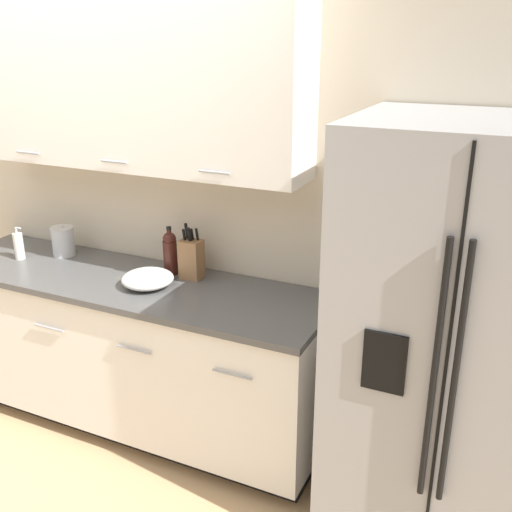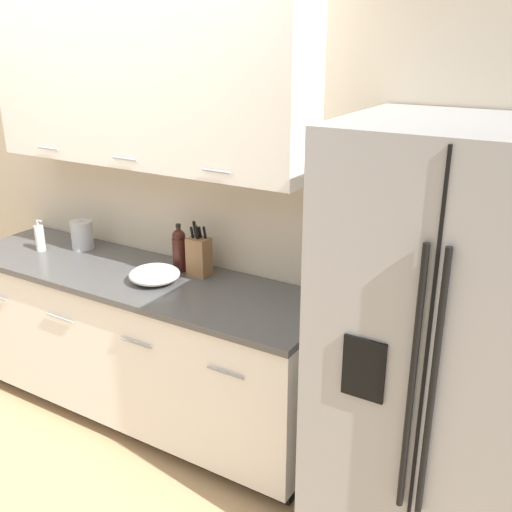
{
  "view_description": "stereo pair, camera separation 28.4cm",
  "coord_description": "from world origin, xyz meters",
  "px_view_note": "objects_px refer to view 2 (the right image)",
  "views": [
    {
      "loc": [
        2.14,
        -1.56,
        2.16
      ],
      "look_at": [
        1.01,
        0.85,
        1.16
      ],
      "focal_mm": 42.0,
      "sensor_mm": 36.0,
      "label": 1
    },
    {
      "loc": [
        2.39,
        -1.43,
        2.16
      ],
      "look_at": [
        1.01,
        0.85,
        1.16
      ],
      "focal_mm": 42.0,
      "sensor_mm": 36.0,
      "label": 2
    }
  ],
  "objects_px": {
    "soap_dispenser": "(40,238)",
    "steel_canister": "(82,235)",
    "refrigerator": "(450,359)",
    "mixing_bowl": "(154,274)",
    "wine_bottle": "(179,249)",
    "knife_block": "(199,256)"
  },
  "relations": [
    {
      "from": "soap_dispenser",
      "to": "steel_canister",
      "type": "relative_size",
      "value": 1.04
    },
    {
      "from": "soap_dispenser",
      "to": "steel_canister",
      "type": "distance_m",
      "value": 0.25
    },
    {
      "from": "refrigerator",
      "to": "mixing_bowl",
      "type": "xyz_separation_m",
      "value": [
        -1.56,
        0.04,
        0.02
      ]
    },
    {
      "from": "wine_bottle",
      "to": "steel_canister",
      "type": "relative_size",
      "value": 1.42
    },
    {
      "from": "refrigerator",
      "to": "steel_canister",
      "type": "distance_m",
      "value": 2.3
    },
    {
      "from": "wine_bottle",
      "to": "soap_dispenser",
      "type": "xyz_separation_m",
      "value": [
        -0.93,
        -0.18,
        -0.04
      ]
    },
    {
      "from": "refrigerator",
      "to": "wine_bottle",
      "type": "height_order",
      "value": "refrigerator"
    },
    {
      "from": "steel_canister",
      "to": "mixing_bowl",
      "type": "relative_size",
      "value": 0.7
    },
    {
      "from": "soap_dispenser",
      "to": "mixing_bowl",
      "type": "distance_m",
      "value": 0.91
    },
    {
      "from": "soap_dispenser",
      "to": "refrigerator",
      "type": "bearing_deg",
      "value": -1.46
    },
    {
      "from": "soap_dispenser",
      "to": "mixing_bowl",
      "type": "bearing_deg",
      "value": -1.23
    },
    {
      "from": "refrigerator",
      "to": "steel_canister",
      "type": "xyz_separation_m",
      "value": [
        -2.29,
        0.22,
        0.07
      ]
    },
    {
      "from": "refrigerator",
      "to": "wine_bottle",
      "type": "relative_size",
      "value": 6.89
    },
    {
      "from": "knife_block",
      "to": "steel_canister",
      "type": "relative_size",
      "value": 1.58
    },
    {
      "from": "soap_dispenser",
      "to": "steel_canister",
      "type": "bearing_deg",
      "value": 39.99
    },
    {
      "from": "soap_dispenser",
      "to": "mixing_bowl",
      "type": "xyz_separation_m",
      "value": [
        0.91,
        -0.02,
        -0.04
      ]
    },
    {
      "from": "mixing_bowl",
      "to": "soap_dispenser",
      "type": "bearing_deg",
      "value": 178.77
    },
    {
      "from": "wine_bottle",
      "to": "mixing_bowl",
      "type": "bearing_deg",
      "value": -94.49
    },
    {
      "from": "refrigerator",
      "to": "soap_dispenser",
      "type": "xyz_separation_m",
      "value": [
        -2.48,
        0.06,
        0.06
      ]
    },
    {
      "from": "knife_block",
      "to": "mixing_bowl",
      "type": "relative_size",
      "value": 1.11
    },
    {
      "from": "wine_bottle",
      "to": "steel_canister",
      "type": "distance_m",
      "value": 0.74
    },
    {
      "from": "refrigerator",
      "to": "steel_canister",
      "type": "height_order",
      "value": "refrigerator"
    }
  ]
}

